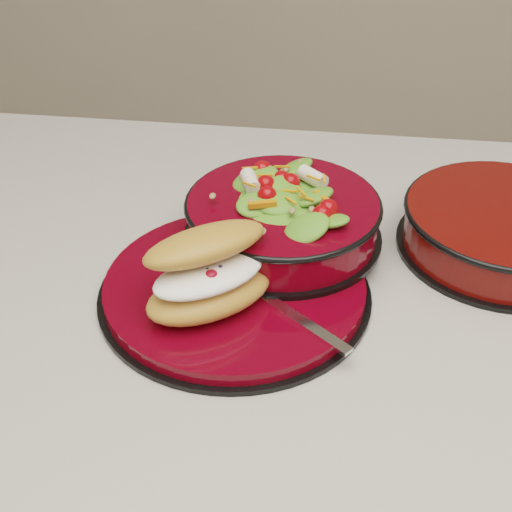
# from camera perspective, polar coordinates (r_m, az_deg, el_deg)

# --- Properties ---
(island_counter) EXTENTS (1.24, 0.74, 0.90)m
(island_counter) POSITION_cam_1_polar(r_m,az_deg,el_deg) (1.13, -8.13, -19.19)
(island_counter) COLOR silver
(island_counter) RESTS_ON ground
(dinner_plate) EXTENTS (0.29, 0.29, 0.02)m
(dinner_plate) POSITION_cam_1_polar(r_m,az_deg,el_deg) (0.75, -1.66, -2.64)
(dinner_plate) COLOR black
(dinner_plate) RESTS_ON island_counter
(salad_bowl) EXTENTS (0.22, 0.22, 0.09)m
(salad_bowl) POSITION_cam_1_polar(r_m,az_deg,el_deg) (0.79, 2.17, 3.52)
(salad_bowl) COLOR black
(salad_bowl) RESTS_ON dinner_plate
(croissant) EXTENTS (0.15, 0.15, 0.08)m
(croissant) POSITION_cam_1_polar(r_m,az_deg,el_deg) (0.69, -3.73, -1.37)
(croissant) COLOR #C8833D
(croissant) RESTS_ON dinner_plate
(fork) EXTENTS (0.14, 0.11, 0.00)m
(fork) POSITION_cam_1_polar(r_m,az_deg,el_deg) (0.71, 2.13, -4.19)
(fork) COLOR silver
(fork) RESTS_ON dinner_plate
(extra_bowl) EXTENTS (0.24, 0.24, 0.05)m
(extra_bowl) POSITION_cam_1_polar(r_m,az_deg,el_deg) (0.86, 19.27, 2.18)
(extra_bowl) COLOR black
(extra_bowl) RESTS_ON island_counter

